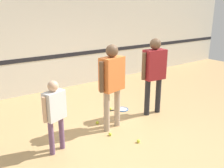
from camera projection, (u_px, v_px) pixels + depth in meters
ground_plane at (124, 130)px, 5.20m from camera, size 16.00×16.00×0.00m
wall_back at (53, 37)px, 7.34m from camera, size 16.00×0.07×3.20m
person_instructor at (112, 78)px, 4.97m from camera, size 0.66×0.37×1.77m
person_student_left at (55, 109)px, 4.20m from camera, size 0.47×0.31×1.30m
person_student_right at (154, 68)px, 5.69m from camera, size 0.68×0.33×1.79m
racket_spare_on_floor at (122, 109)px, 6.21m from camera, size 0.57×0.38×0.03m
tennis_ball_near_instructor at (110, 134)px, 4.96m from camera, size 0.07×0.07×0.07m
tennis_ball_by_spare_racket at (110, 109)px, 6.19m from camera, size 0.07×0.07×0.07m
tennis_ball_stray_left at (138, 141)px, 4.70m from camera, size 0.07×0.07×0.07m
tennis_ball_stray_right at (97, 122)px, 5.46m from camera, size 0.07×0.07×0.07m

